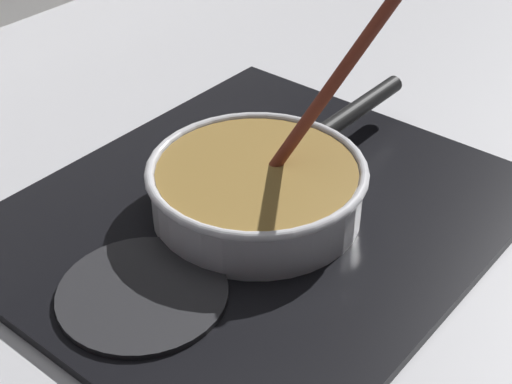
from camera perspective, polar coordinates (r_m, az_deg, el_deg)
The scene contains 5 objects.
ground at distance 0.83m, azimuth 5.27°, elevation -5.82°, with size 2.40×1.60×0.04m, color #B7B7BC.
hob_plate at distance 0.86m, azimuth 0.00°, elevation -1.87°, with size 0.56×0.48×0.01m, color black.
burner_ring at distance 0.86m, azimuth 0.00°, elevation -1.34°, with size 0.20×0.20×0.01m, color #592D0C.
spare_burner at distance 0.76m, azimuth -8.43°, elevation -7.45°, with size 0.17×0.17×0.01m, color #262628.
cooking_pan at distance 0.84m, azimuth 0.16°, elevation 0.41°, with size 0.41×0.24×0.25m.
Camera 1 is at (-0.53, -0.34, 0.53)m, focal length 53.81 mm.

